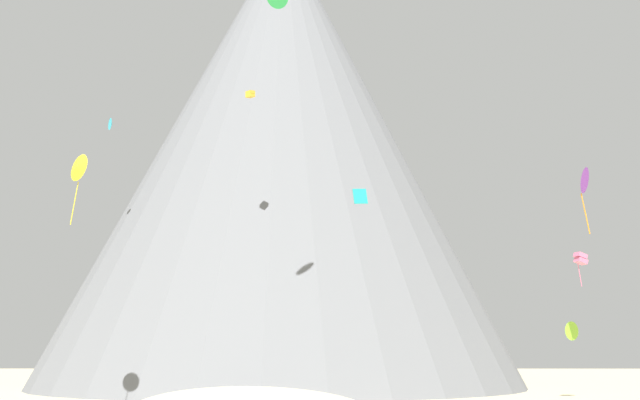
{
  "coord_description": "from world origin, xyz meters",
  "views": [
    {
      "loc": [
        0.59,
        -33.08,
        4.59
      ],
      "look_at": [
        -0.01,
        30.42,
        17.56
      ],
      "focal_mm": 42.17,
      "sensor_mm": 36.0,
      "label": 1
    }
  ],
  "objects_px": {
    "rock_massif": "(280,172)",
    "kite_cyan_high": "(111,124)",
    "kite_gold_high": "(250,94)",
    "kite_blue_low": "(320,279)",
    "kite_yellow_mid": "(78,168)",
    "kite_violet_mid": "(583,181)",
    "kite_lime_low": "(571,331)",
    "kite_teal_mid": "(360,196)",
    "kite_rainbow_low": "(581,259)"
  },
  "relations": [
    {
      "from": "rock_massif",
      "to": "kite_gold_high",
      "type": "xyz_separation_m",
      "value": [
        -1.18,
        -32.19,
        0.57
      ]
    },
    {
      "from": "kite_yellow_mid",
      "to": "kite_violet_mid",
      "type": "bearing_deg",
      "value": 29.6
    },
    {
      "from": "kite_yellow_mid",
      "to": "kite_blue_low",
      "type": "height_order",
      "value": "kite_yellow_mid"
    },
    {
      "from": "rock_massif",
      "to": "kite_cyan_high",
      "type": "xyz_separation_m",
      "value": [
        -19.31,
        -20.39,
        1.01
      ]
    },
    {
      "from": "kite_gold_high",
      "to": "kite_blue_low",
      "type": "bearing_deg",
      "value": -81.8
    },
    {
      "from": "kite_gold_high",
      "to": "kite_violet_mid",
      "type": "relative_size",
      "value": 0.21
    },
    {
      "from": "rock_massif",
      "to": "kite_rainbow_low",
      "type": "bearing_deg",
      "value": -44.4
    },
    {
      "from": "kite_gold_high",
      "to": "kite_rainbow_low",
      "type": "bearing_deg",
      "value": -138.24
    },
    {
      "from": "kite_gold_high",
      "to": "kite_lime_low",
      "type": "height_order",
      "value": "kite_gold_high"
    },
    {
      "from": "kite_cyan_high",
      "to": "kite_teal_mid",
      "type": "relative_size",
      "value": 1.17
    },
    {
      "from": "rock_massif",
      "to": "kite_rainbow_low",
      "type": "relative_size",
      "value": 22.37
    },
    {
      "from": "kite_cyan_high",
      "to": "kite_teal_mid",
      "type": "distance_m",
      "value": 44.76
    },
    {
      "from": "kite_gold_high",
      "to": "kite_cyan_high",
      "type": "bearing_deg",
      "value": 8.15
    },
    {
      "from": "kite_rainbow_low",
      "to": "kite_gold_high",
      "type": "bearing_deg",
      "value": 74.33
    },
    {
      "from": "rock_massif",
      "to": "kite_cyan_high",
      "type": "bearing_deg",
      "value": -133.45
    },
    {
      "from": "kite_blue_low",
      "to": "rock_massif",
      "type": "bearing_deg",
      "value": 134.83
    },
    {
      "from": "kite_rainbow_low",
      "to": "kite_lime_low",
      "type": "distance_m",
      "value": 8.82
    },
    {
      "from": "kite_rainbow_low",
      "to": "kite_yellow_mid",
      "type": "bearing_deg",
      "value": 89.57
    },
    {
      "from": "kite_gold_high",
      "to": "kite_teal_mid",
      "type": "height_order",
      "value": "kite_gold_high"
    },
    {
      "from": "kite_violet_mid",
      "to": "kite_gold_high",
      "type": "bearing_deg",
      "value": -93.89
    },
    {
      "from": "kite_yellow_mid",
      "to": "kite_cyan_high",
      "type": "height_order",
      "value": "kite_cyan_high"
    },
    {
      "from": "kite_cyan_high",
      "to": "kite_blue_low",
      "type": "bearing_deg",
      "value": -123.25
    },
    {
      "from": "rock_massif",
      "to": "kite_cyan_high",
      "type": "distance_m",
      "value": 28.1
    },
    {
      "from": "rock_massif",
      "to": "kite_lime_low",
      "type": "bearing_deg",
      "value": -39.03
    },
    {
      "from": "rock_massif",
      "to": "kite_teal_mid",
      "type": "xyz_separation_m",
      "value": [
        9.47,
        -51.0,
        -14.42
      ]
    },
    {
      "from": "kite_blue_low",
      "to": "kite_cyan_high",
      "type": "height_order",
      "value": "kite_cyan_high"
    },
    {
      "from": "kite_rainbow_low",
      "to": "kite_cyan_high",
      "type": "height_order",
      "value": "kite_cyan_high"
    },
    {
      "from": "kite_rainbow_low",
      "to": "kite_yellow_mid",
      "type": "height_order",
      "value": "kite_yellow_mid"
    },
    {
      "from": "kite_yellow_mid",
      "to": "kite_blue_low",
      "type": "relative_size",
      "value": 1.21
    },
    {
      "from": "kite_lime_low",
      "to": "kite_blue_low",
      "type": "height_order",
      "value": "kite_blue_low"
    },
    {
      "from": "kite_rainbow_low",
      "to": "kite_yellow_mid",
      "type": "distance_m",
      "value": 49.3
    },
    {
      "from": "rock_massif",
      "to": "kite_lime_low",
      "type": "height_order",
      "value": "rock_massif"
    },
    {
      "from": "kite_yellow_mid",
      "to": "kite_teal_mid",
      "type": "distance_m",
      "value": 24.96
    },
    {
      "from": "kite_lime_low",
      "to": "kite_teal_mid",
      "type": "distance_m",
      "value": 35.08
    },
    {
      "from": "kite_blue_low",
      "to": "kite_rainbow_low",
      "type": "bearing_deg",
      "value": 6.23
    },
    {
      "from": "rock_massif",
      "to": "kite_gold_high",
      "type": "height_order",
      "value": "rock_massif"
    },
    {
      "from": "kite_rainbow_low",
      "to": "kite_yellow_mid",
      "type": "relative_size",
      "value": 0.55
    },
    {
      "from": "kite_yellow_mid",
      "to": "kite_teal_mid",
      "type": "xyz_separation_m",
      "value": [
        23.98,
        -5.83,
        -3.77
      ]
    },
    {
      "from": "kite_rainbow_low",
      "to": "kite_gold_high",
      "type": "distance_m",
      "value": 37.99
    },
    {
      "from": "kite_gold_high",
      "to": "kite_lime_low",
      "type": "relative_size",
      "value": 0.53
    },
    {
      "from": "kite_blue_low",
      "to": "kite_cyan_high",
      "type": "xyz_separation_m",
      "value": [
        -25.41,
        0.59,
        18.89
      ]
    },
    {
      "from": "kite_lime_low",
      "to": "kite_violet_mid",
      "type": "relative_size",
      "value": 0.39
    },
    {
      "from": "rock_massif",
      "to": "kite_teal_mid",
      "type": "height_order",
      "value": "rock_massif"
    },
    {
      "from": "kite_gold_high",
      "to": "kite_blue_low",
      "type": "distance_m",
      "value": 22.78
    },
    {
      "from": "kite_gold_high",
      "to": "kite_blue_low",
      "type": "xyz_separation_m",
      "value": [
        7.28,
        11.21,
        -18.45
      ]
    },
    {
      "from": "rock_massif",
      "to": "kite_yellow_mid",
      "type": "distance_m",
      "value": 48.62
    },
    {
      "from": "kite_lime_low",
      "to": "kite_violet_mid",
      "type": "xyz_separation_m",
      "value": [
        -6.73,
        -26.29,
        10.29
      ]
    },
    {
      "from": "kite_rainbow_low",
      "to": "kite_lime_low",
      "type": "xyz_separation_m",
      "value": [
        0.22,
        5.31,
        -7.05
      ]
    },
    {
      "from": "kite_violet_mid",
      "to": "kite_teal_mid",
      "type": "distance_m",
      "value": 16.69
    },
    {
      "from": "kite_teal_mid",
      "to": "kite_rainbow_low",
      "type": "bearing_deg",
      "value": -113.58
    }
  ]
}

